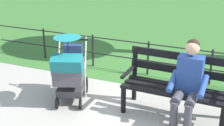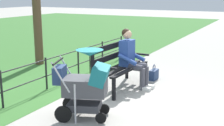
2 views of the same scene
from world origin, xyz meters
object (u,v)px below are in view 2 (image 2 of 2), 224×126
(person_on_bench, at_px, (131,56))
(park_bench, at_px, (118,64))
(stroller, at_px, (86,83))
(handbag, at_px, (154,74))

(person_on_bench, bearing_deg, park_bench, -48.32)
(park_bench, xyz_separation_m, stroller, (1.72, 0.27, 0.07))
(park_bench, distance_m, handbag, 1.13)
(person_on_bench, distance_m, stroller, 1.92)
(person_on_bench, height_order, stroller, person_on_bench)
(person_on_bench, bearing_deg, handbag, 160.78)
(park_bench, xyz_separation_m, person_on_bench, (-0.20, 0.22, 0.15))
(person_on_bench, height_order, handbag, person_on_bench)
(handbag, bearing_deg, stroller, -4.59)
(park_bench, bearing_deg, person_on_bench, 131.68)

